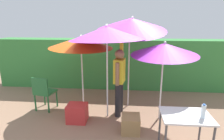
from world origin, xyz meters
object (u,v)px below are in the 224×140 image
object	(u,v)px
cooler_box	(77,113)
bottle_water	(203,111)
crate_cardboard	(131,124)
umbrella_navy	(131,24)
umbrella_rainbow	(164,49)
folding_table	(186,120)
person_vendor	(119,78)
umbrella_yellow	(107,33)
chair_plastic	(44,91)
umbrella_orange	(81,42)

from	to	relation	value
cooler_box	bottle_water	bearing A→B (deg)	-22.93
crate_cardboard	umbrella_navy	bearing A→B (deg)	91.23
umbrella_rainbow	folding_table	distance (m)	1.57
umbrella_rainbow	folding_table	world-z (taller)	umbrella_rainbow
person_vendor	crate_cardboard	size ratio (longest dim) A/B	4.72
crate_cardboard	bottle_water	world-z (taller)	bottle_water
umbrella_rainbow	cooler_box	bearing A→B (deg)	-171.15
umbrella_yellow	crate_cardboard	distance (m)	1.98
umbrella_yellow	bottle_water	distance (m)	2.38
umbrella_rainbow	chair_plastic	xyz separation A→B (m)	(-2.87, 0.19, -1.13)
cooler_box	bottle_water	xyz separation A→B (m)	(2.32, -0.98, 0.65)
umbrella_navy	person_vendor	distance (m)	1.32
crate_cardboard	bottle_water	size ratio (longest dim) A/B	1.66
crate_cardboard	folding_table	size ratio (longest dim) A/B	0.50
umbrella_yellow	umbrella_rainbow	bearing A→B (deg)	0.33
person_vendor	folding_table	world-z (taller)	person_vendor
umbrella_rainbow	cooler_box	xyz separation A→B (m)	(-1.89, -0.29, -1.44)
umbrella_rainbow	folding_table	size ratio (longest dim) A/B	2.30
umbrella_navy	crate_cardboard	xyz separation A→B (m)	(0.03, -1.25, -1.97)
umbrella_orange	umbrella_yellow	distance (m)	0.98
umbrella_rainbow	umbrella_yellow	xyz separation A→B (m)	(-1.24, -0.01, 0.33)
cooler_box	umbrella_yellow	bearing A→B (deg)	23.66
person_vendor	cooler_box	size ratio (longest dim) A/B	4.27
umbrella_rainbow	person_vendor	distance (m)	1.20
umbrella_rainbow	crate_cardboard	size ratio (longest dim) A/B	4.62
person_vendor	umbrella_navy	bearing A→B (deg)	62.74
umbrella_orange	folding_table	size ratio (longest dim) A/B	2.37
umbrella_navy	bottle_water	bearing A→B (deg)	-59.09
umbrella_rainbow	umbrella_orange	distance (m)	2.05
umbrella_navy	person_vendor	xyz separation A→B (m)	(-0.25, -0.48, -1.21)
umbrella_orange	folding_table	bearing A→B (deg)	-39.71
umbrella_rainbow	umbrella_orange	xyz separation A→B (m)	(-1.96, 0.59, 0.06)
cooler_box	crate_cardboard	world-z (taller)	cooler_box
chair_plastic	umbrella_rainbow	bearing A→B (deg)	-3.78
umbrella_rainbow	bottle_water	xyz separation A→B (m)	(0.43, -1.28, -0.79)
cooler_box	folding_table	world-z (taller)	folding_table
umbrella_orange	bottle_water	xyz separation A→B (m)	(2.39, -1.87, -0.85)
umbrella_rainbow	cooler_box	size ratio (longest dim) A/B	4.17
umbrella_navy	umbrella_rainbow	bearing A→B (deg)	-41.65
folding_table	cooler_box	bearing A→B (deg)	156.60
person_vendor	cooler_box	bearing A→B (deg)	-154.41
umbrella_navy	cooler_box	bearing A→B (deg)	-141.77
umbrella_navy	bottle_water	xyz separation A→B (m)	(1.15, -1.91, -1.29)
umbrella_yellow	person_vendor	size ratio (longest dim) A/B	1.15
umbrella_yellow	umbrella_orange	bearing A→B (deg)	140.30
chair_plastic	crate_cardboard	world-z (taller)	chair_plastic
umbrella_yellow	cooler_box	size ratio (longest dim) A/B	4.92
umbrella_yellow	chair_plastic	size ratio (longest dim) A/B	2.43
crate_cardboard	umbrella_rainbow	bearing A→B (deg)	41.79
umbrella_yellow	bottle_water	size ratio (longest dim) A/B	9.02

